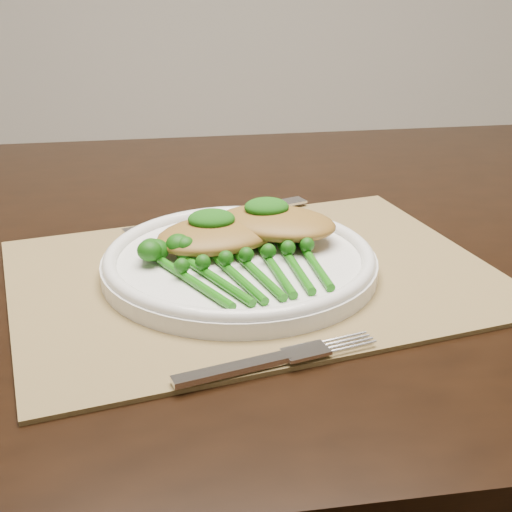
{
  "coord_description": "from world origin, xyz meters",
  "views": [
    {
      "loc": [
        0.04,
        -0.83,
        1.05
      ],
      "look_at": [
        0.08,
        -0.21,
        0.78
      ],
      "focal_mm": 50.0,
      "sensor_mm": 36.0,
      "label": 1
    }
  ],
  "objects": [
    {
      "name": "dining_table",
      "position": [
        0.09,
        -0.06,
        0.38
      ],
      "size": [
        1.68,
        1.04,
        0.75
      ],
      "rotation": [
        0.0,
        0.0,
        0.09
      ],
      "color": "black",
      "rests_on": "ground"
    },
    {
      "name": "placemat",
      "position": [
        0.08,
        -0.19,
        0.75
      ],
      "size": [
        0.54,
        0.46,
        0.0
      ],
      "primitive_type": "cube",
      "rotation": [
        0.0,
        0.0,
        0.28
      ],
      "color": "olive",
      "rests_on": "dining_table"
    },
    {
      "name": "dinner_plate",
      "position": [
        0.06,
        -0.19,
        0.77
      ],
      "size": [
        0.27,
        0.27,
        0.02
      ],
      "color": "white",
      "rests_on": "placemat"
    },
    {
      "name": "knife",
      "position": [
        0.02,
        -0.05,
        0.76
      ],
      "size": [
        0.22,
        0.12,
        0.01
      ],
      "rotation": [
        0.0,
        0.0,
        0.44
      ],
      "color": "silver",
      "rests_on": "placemat"
    },
    {
      "name": "fork",
      "position": [
        0.09,
        -0.35,
        0.76
      ],
      "size": [
        0.17,
        0.07,
        0.01
      ],
      "rotation": [
        0.0,
        0.0,
        0.34
      ],
      "color": "silver",
      "rests_on": "placemat"
    },
    {
      "name": "chicken_fillet_left",
      "position": [
        0.04,
        -0.16,
        0.78
      ],
      "size": [
        0.16,
        0.14,
        0.03
      ],
      "primitive_type": "ellipsoid",
      "rotation": [
        0.0,
        0.0,
        0.42
      ],
      "color": "olive",
      "rests_on": "dinner_plate"
    },
    {
      "name": "chicken_fillet_right",
      "position": [
        0.1,
        -0.14,
        0.79
      ],
      "size": [
        0.15,
        0.13,
        0.03
      ],
      "primitive_type": "ellipsoid",
      "rotation": [
        0.0,
        0.0,
        -0.41
      ],
      "color": "olive",
      "rests_on": "dinner_plate"
    },
    {
      "name": "pesto_dollop_left",
      "position": [
        0.04,
        -0.15,
        0.8
      ],
      "size": [
        0.05,
        0.04,
        0.02
      ],
      "primitive_type": "ellipsoid",
      "color": "#0C4009",
      "rests_on": "chicken_fillet_left"
    },
    {
      "name": "pesto_dollop_right",
      "position": [
        0.09,
        -0.13,
        0.8
      ],
      "size": [
        0.05,
        0.04,
        0.02
      ],
      "primitive_type": "ellipsoid",
      "color": "#0C4009",
      "rests_on": "chicken_fillet_right"
    },
    {
      "name": "broccolini_bundle",
      "position": [
        0.07,
        -0.23,
        0.77
      ],
      "size": [
        0.19,
        0.2,
        0.04
      ],
      "rotation": [
        0.0,
        0.0,
        0.34
      ],
      "color": "#15600C",
      "rests_on": "dinner_plate"
    }
  ]
}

